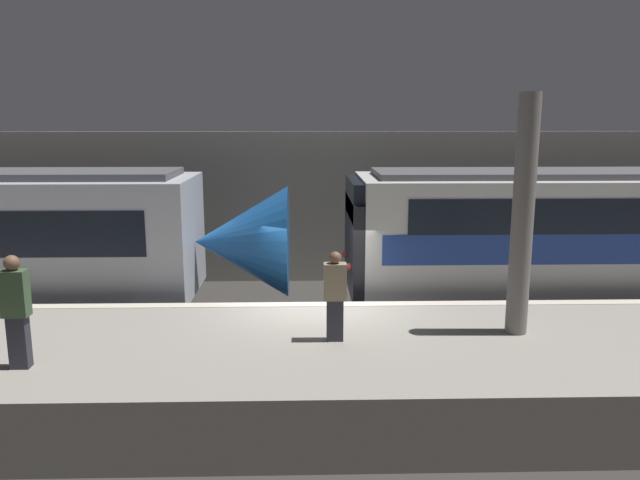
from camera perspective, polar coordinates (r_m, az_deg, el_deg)
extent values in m
plane|color=#33302D|center=(13.27, -0.24, -10.32)|extent=(120.00, 120.00, 0.00)
cube|color=gray|center=(10.97, 0.03, -11.95)|extent=(40.00, 4.51, 1.11)
cube|color=beige|center=(12.76, -0.22, -5.89)|extent=(40.00, 0.30, 0.01)
cube|color=#B2AD9E|center=(18.48, -0.65, 2.99)|extent=(50.00, 0.15, 4.45)
cylinder|color=slate|center=(11.22, 18.05, 2.06)|extent=(0.37, 0.37, 4.16)
cone|color=#195199|center=(14.79, -7.18, -0.13)|extent=(2.20, 2.62, 2.62)
sphere|color=#F2EFCC|center=(14.81, -3.48, -1.68)|extent=(0.20, 0.20, 0.20)
cube|color=black|center=(14.78, 3.13, -0.40)|extent=(0.25, 2.86, 2.20)
cube|color=black|center=(14.60, 3.18, 3.84)|extent=(0.25, 2.57, 0.88)
sphere|color=#EA4C42|center=(14.21, 2.70, -2.46)|extent=(0.18, 0.18, 0.18)
sphere|color=#EA4C42|center=(15.49, 2.35, -1.31)|extent=(0.18, 0.18, 0.18)
cube|color=#2D2D38|center=(10.70, 1.37, -7.31)|extent=(0.28, 0.20, 0.72)
cube|color=gray|center=(10.50, 1.39, -3.82)|extent=(0.38, 0.24, 0.63)
sphere|color=brown|center=(10.40, 1.40, -1.61)|extent=(0.20, 0.20, 0.20)
cube|color=#2D2D38|center=(10.59, -25.79, -8.40)|extent=(0.28, 0.20, 0.82)
cube|color=#3D5638|center=(10.37, -26.15, -4.41)|extent=(0.38, 0.24, 0.71)
sphere|color=brown|center=(10.27, -26.37, -1.88)|extent=(0.23, 0.23, 0.23)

